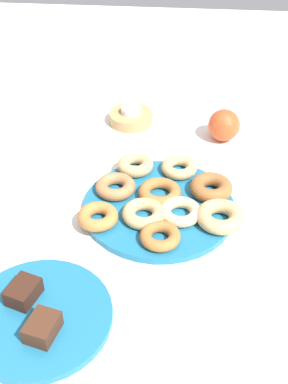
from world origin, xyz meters
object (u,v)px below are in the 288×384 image
at_px(brownie_near, 42,327).
at_px(donut_2, 135,165).
at_px(donut_4, 98,217).
at_px(donut_7, 180,212).
at_px(tealight, 131,110).
at_px(cake_plate, 39,316).
at_px(donut_5, 159,192).
at_px(brownie_far, 23,292).
at_px(donut_9, 160,236).
at_px(donut_6, 179,167).
at_px(donut_8, 220,216).
at_px(donut_3, 211,187).
at_px(apple, 224,125).
at_px(donut_0, 144,214).
at_px(candle_holder, 131,118).
at_px(donut_plate, 159,207).
at_px(donut_1, 116,187).

bearing_deg(brownie_near, donut_2, -12.54).
height_order(donut_4, donut_7, donut_4).
bearing_deg(brownie_near, tealight, -5.50).
height_order(donut_2, cake_plate, donut_2).
relative_size(donut_5, brownie_far, 1.57).
bearing_deg(donut_9, donut_6, -7.12).
xyz_separation_m(donut_8, brownie_far, (-0.22, 0.32, -0.00)).
xyz_separation_m(donut_3, apple, (0.23, -0.03, 0.01)).
distance_m(donut_0, donut_4, 0.09).
bearing_deg(candle_holder, cake_plate, 172.56).
distance_m(brownie_far, apple, 0.64).
bearing_deg(donut_plate, donut_3, -66.04).
height_order(donut_2, donut_8, donut_8).
xyz_separation_m(donut_6, apple, (0.16, -0.10, 0.01)).
xyz_separation_m(donut_5, brownie_far, (-0.28, 0.20, 0.00)).
height_order(donut_7, candle_holder, donut_7).
height_order(donut_0, tealight, tealight).
bearing_deg(donut_2, donut_7, -144.81).
xyz_separation_m(donut_2, cake_plate, (-0.40, 0.12, -0.02)).
distance_m(donut_0, candle_holder, 0.39).
xyz_separation_m(donut_3, donut_4, (-0.11, 0.22, -0.00)).
relative_size(donut_3, tealight, 1.76).
relative_size(donut_2, donut_5, 0.90).
height_order(donut_5, brownie_near, brownie_near).
height_order(donut_6, donut_9, donut_6).
bearing_deg(tealight, donut_9, -166.93).
relative_size(candle_holder, apple, 1.44).
relative_size(donut_7, brownie_near, 1.49).
distance_m(donut_6, donut_9, 0.22).
xyz_separation_m(donut_plate, donut_6, (0.11, -0.04, 0.02)).
xyz_separation_m(brownie_near, brownie_far, (0.07, 0.05, 0.00)).
xyz_separation_m(donut_plate, donut_5, (0.02, 0.00, 0.02)).
bearing_deg(donut_5, donut_3, -78.42).
bearing_deg(brownie_far, donut_0, -39.90).
relative_size(donut_plate, donut_0, 3.63).
distance_m(donut_9, candle_holder, 0.45).
bearing_deg(donut_4, donut_9, -109.15).
relative_size(donut_7, brownie_far, 1.49).
bearing_deg(donut_4, donut_1, -12.68).
xyz_separation_m(donut_1, brownie_near, (-0.36, 0.06, 0.00)).
relative_size(donut_5, cake_plate, 0.36).
distance_m(donut_plate, donut_9, 0.11).
bearing_deg(donut_0, donut_6, -21.49).
bearing_deg(brownie_far, donut_3, -45.43).
xyz_separation_m(donut_1, donut_2, (0.08, -0.03, 0.00)).
bearing_deg(donut_2, donut_3, -112.50).
bearing_deg(tealight, donut_0, -170.10).
height_order(donut_4, donut_5, donut_4).
xyz_separation_m(donut_8, brownie_near, (-0.28, 0.28, -0.00)).
relative_size(donut_2, donut_9, 1.03).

